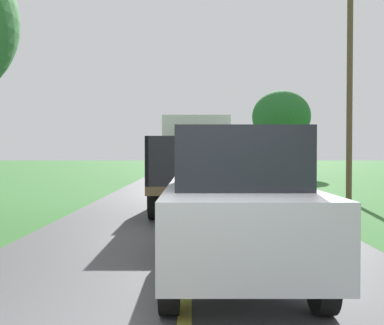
{
  "coord_description": "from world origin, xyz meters",
  "views": [
    {
      "loc": [
        0.07,
        -3.22,
        1.7
      ],
      "look_at": [
        0.08,
        10.93,
        1.4
      ],
      "focal_mm": 40.3,
      "sensor_mm": 36.0,
      "label": 1
    }
  ],
  "objects_px": {
    "banana_truck_far": "(198,157)",
    "roadside_tree_near_left": "(281,117)",
    "banana_truck_near": "(196,161)",
    "following_car": "(234,202)",
    "utility_pole_roadside": "(349,82)"
  },
  "relations": [
    {
      "from": "banana_truck_far",
      "to": "roadside_tree_near_left",
      "type": "xyz_separation_m",
      "value": [
        6.31,
        6.98,
        2.97
      ]
    },
    {
      "from": "banana_truck_near",
      "to": "roadside_tree_near_left",
      "type": "distance_m",
      "value": 20.43
    },
    {
      "from": "banana_truck_far",
      "to": "following_car",
      "type": "bearing_deg",
      "value": -89.44
    },
    {
      "from": "banana_truck_far",
      "to": "following_car",
      "type": "xyz_separation_m",
      "value": [
        0.19,
        -19.65,
        -0.39
      ]
    },
    {
      "from": "banana_truck_far",
      "to": "utility_pole_roadside",
      "type": "bearing_deg",
      "value": -63.07
    },
    {
      "from": "roadside_tree_near_left",
      "to": "following_car",
      "type": "relative_size",
      "value": 1.56
    },
    {
      "from": "utility_pole_roadside",
      "to": "following_car",
      "type": "relative_size",
      "value": 1.91
    },
    {
      "from": "banana_truck_far",
      "to": "utility_pole_roadside",
      "type": "height_order",
      "value": "utility_pole_roadside"
    },
    {
      "from": "banana_truck_near",
      "to": "following_car",
      "type": "height_order",
      "value": "banana_truck_near"
    },
    {
      "from": "banana_truck_near",
      "to": "banana_truck_far",
      "type": "bearing_deg",
      "value": 88.98
    },
    {
      "from": "banana_truck_near",
      "to": "roadside_tree_near_left",
      "type": "xyz_separation_m",
      "value": [
        6.53,
        19.14,
        2.96
      ]
    },
    {
      "from": "banana_truck_near",
      "to": "roadside_tree_near_left",
      "type": "relative_size",
      "value": 0.91
    },
    {
      "from": "following_car",
      "to": "roadside_tree_near_left",
      "type": "bearing_deg",
      "value": 77.07
    },
    {
      "from": "banana_truck_near",
      "to": "following_car",
      "type": "distance_m",
      "value": 7.52
    },
    {
      "from": "banana_truck_near",
      "to": "utility_pole_roadside",
      "type": "height_order",
      "value": "utility_pole_roadside"
    }
  ]
}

